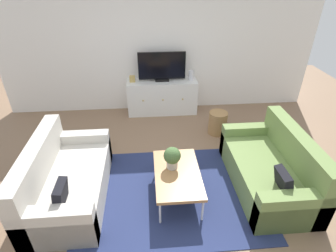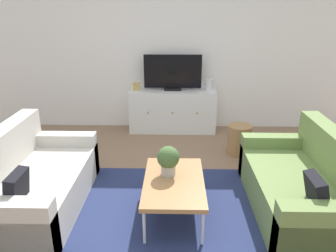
% 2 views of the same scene
% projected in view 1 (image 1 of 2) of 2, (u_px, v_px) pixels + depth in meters
% --- Properties ---
extents(ground_plane, '(10.00, 10.00, 0.00)m').
position_uv_depth(ground_plane, '(170.00, 185.00, 3.88)').
color(ground_plane, '#84664C').
extents(wall_back, '(6.40, 0.12, 2.70)m').
position_uv_depth(wall_back, '(159.00, 46.00, 5.35)').
color(wall_back, white).
rests_on(wall_back, ground_plane).
extents(area_rug, '(2.50, 1.90, 0.01)m').
position_uv_depth(area_rug, '(171.00, 192.00, 3.75)').
color(area_rug, navy).
rests_on(area_rug, ground_plane).
extents(couch_left_side, '(0.90, 1.68, 0.84)m').
position_uv_depth(couch_left_side, '(64.00, 182.00, 3.55)').
color(couch_left_side, beige).
rests_on(couch_left_side, ground_plane).
extents(couch_right_side, '(0.90, 1.68, 0.84)m').
position_uv_depth(couch_right_side, '(273.00, 170.00, 3.75)').
color(couch_right_side, olive).
rests_on(couch_right_side, ground_plane).
extents(coffee_table, '(0.60, 1.01, 0.40)m').
position_uv_depth(coffee_table, '(177.00, 174.00, 3.54)').
color(coffee_table, '#A37547').
rests_on(coffee_table, ground_plane).
extents(potted_plant, '(0.23, 0.23, 0.31)m').
position_uv_depth(potted_plant, '(172.00, 157.00, 3.53)').
color(potted_plant, '#B7B2A8').
rests_on(potted_plant, coffee_table).
extents(tv_console, '(1.44, 0.47, 0.71)m').
position_uv_depth(tv_console, '(162.00, 97.00, 5.63)').
color(tv_console, white).
rests_on(tv_console, ground_plane).
extents(flat_screen_tv, '(0.94, 0.16, 0.59)m').
position_uv_depth(flat_screen_tv, '(162.00, 67.00, 5.31)').
color(flat_screen_tv, black).
rests_on(flat_screen_tv, tv_console).
extents(glass_vase, '(0.11, 0.11, 0.20)m').
position_uv_depth(glass_vase, '(191.00, 75.00, 5.44)').
color(glass_vase, silver).
rests_on(glass_vase, tv_console).
extents(mantel_clock, '(0.11, 0.07, 0.13)m').
position_uv_depth(mantel_clock, '(132.00, 79.00, 5.37)').
color(mantel_clock, tan).
rests_on(mantel_clock, tv_console).
extents(wicker_basket, '(0.34, 0.34, 0.43)m').
position_uv_depth(wicker_basket, '(218.00, 123.00, 4.98)').
color(wicker_basket, '#9E7547').
rests_on(wicker_basket, ground_plane).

